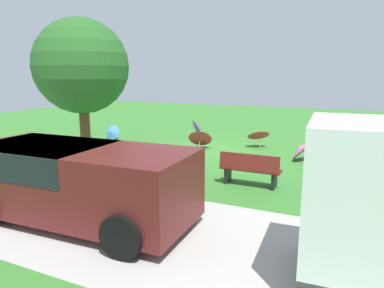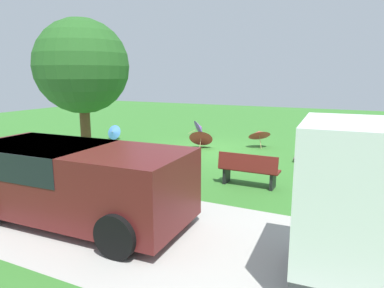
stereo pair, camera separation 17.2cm
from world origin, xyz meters
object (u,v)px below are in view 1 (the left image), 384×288
Objects in this scene: van_dark at (74,177)px; shade_tree at (81,67)px; park_bench at (250,169)px; parasol_blue_1 at (112,132)px; parasol_red_0 at (200,137)px; parasol_pink_0 at (301,148)px; parasol_purple_0 at (198,128)px; parasol_blue_0 at (169,151)px; parasol_red_1 at (258,133)px; parasol_pink_1 at (339,147)px.

shade_tree is (3.20, -3.93, 2.27)m from van_dark.
park_bench is 8.57m from parasol_blue_1.
shade_tree is 6.63× the size of parasol_blue_1.
van_dark is 7.65m from parasol_red_0.
parasol_pink_0 is at bearing -103.17° from park_bench.
shade_tree is 6.94m from parasol_purple_0.
park_bench is at bearing 154.18° from parasol_blue_0.
parasol_red_1 is (-1.53, -8.75, -0.34)m from van_dark.
parasol_pink_0 is at bearing 139.98° from parasol_red_1.
shade_tree is 5.30m from parasol_red_0.
van_dark is at bearing 60.68° from parasol_pink_1.
park_bench is 1.55× the size of parasol_pink_1.
parasol_pink_1 reaches higher than parasol_blue_0.
parasol_pink_1 is at bearing -113.42° from park_bench.
shade_tree is 4.42× the size of parasol_pink_0.
parasol_blue_1 is 4.42m from parasol_red_0.
shade_tree is 7.88m from parasol_pink_0.
shade_tree reaches higher than parasol_blue_0.
van_dark is at bearing 123.20° from parasol_blue_1.
parasol_blue_0 is 0.89× the size of parasol_purple_0.
van_dark is 0.98× the size of shade_tree.
parasol_blue_0 is at bearing 57.97° from parasol_red_1.
shade_tree is at bearing 115.77° from parasol_blue_1.
van_dark is at bearing 94.14° from parasol_red_0.
parasol_red_1 is (-6.50, -1.16, 0.23)m from parasol_blue_1.
parasol_pink_0 is at bearing -155.26° from parasol_blue_0.
van_dark is 4.35× the size of parasol_pink_0.
parasol_pink_0 reaches higher than parasol_blue_0.
parasol_pink_1 is at bearing -136.66° from parasol_pink_0.
parasol_pink_1 reaches higher than parasol_blue_1.
shade_tree reaches higher than parasol_pink_0.
van_dark is 5.31m from parasol_blue_0.
parasol_pink_1 is (-7.83, -4.32, -2.82)m from shade_tree.
parasol_red_0 is at bearing 115.64° from parasol_purple_0.
parasol_blue_0 is at bearing -82.67° from van_dark.
shade_tree is 5.63× the size of parasol_blue_0.
van_dark is at bearing 80.10° from parasol_red_1.
van_dark reaches higher than parasol_pink_1.
van_dark is 10.30m from parasol_purple_0.
parasol_pink_1 is at bearing 170.78° from parasol_red_1.
parasol_blue_1 is at bearing 3.90° from parasol_pink_1.
van_dark reaches higher than parasol_red_1.
van_dark is at bearing 99.85° from parasol_purple_0.
parasol_blue_1 is (7.60, -3.96, -0.12)m from park_bench.
park_bench is at bearing 76.83° from parasol_pink_0.
parasol_pink_0 is 1.13× the size of parasol_purple_0.
parasol_blue_0 is at bearing -25.82° from park_bench.
parasol_red_1 is 3.57m from parasol_purple_0.
parasol_blue_0 is at bearing 87.07° from parasol_red_0.
parasol_purple_0 is (1.76, -10.13, -0.50)m from van_dark.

